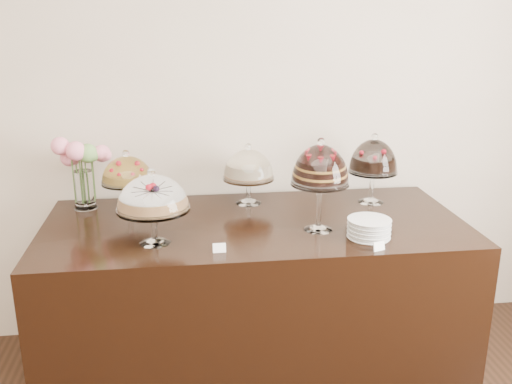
{
  "coord_description": "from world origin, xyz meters",
  "views": [
    {
      "loc": [
        -0.11,
        -0.34,
        1.95
      ],
      "look_at": [
        0.24,
        2.4,
        1.08
      ],
      "focal_mm": 40.0,
      "sensor_mm": 36.0,
      "label": 1
    }
  ],
  "objects": [
    {
      "name": "cake_stand_fruit_tart",
      "position": [
        -0.43,
        2.67,
        1.13
      ],
      "size": [
        0.28,
        0.28,
        0.36
      ],
      "color": "white",
      "rests_on": "display_counter"
    },
    {
      "name": "plate_stack",
      "position": [
        0.76,
        2.16,
        0.95
      ],
      "size": [
        0.21,
        0.21,
        0.09
      ],
      "color": "silver",
      "rests_on": "display_counter"
    },
    {
      "name": "price_card_left",
      "position": [
        0.03,
        2.07,
        0.92
      ],
      "size": [
        0.06,
        0.02,
        0.04
      ],
      "primitive_type": "cube",
      "rotation": [
        -0.21,
        0.0,
        -0.01
      ],
      "color": "white",
      "rests_on": "display_counter"
    },
    {
      "name": "cake_stand_dark_choco",
      "position": [
        0.95,
        2.69,
        1.16
      ],
      "size": [
        0.28,
        0.28,
        0.41
      ],
      "color": "white",
      "rests_on": "display_counter"
    },
    {
      "name": "wall_back",
      "position": [
        0.0,
        3.0,
        1.5
      ],
      "size": [
        5.0,
        0.04,
        3.0
      ],
      "primitive_type": "cube",
      "color": "#C3B39D",
      "rests_on": "ground"
    },
    {
      "name": "cake_stand_sugar_sponge",
      "position": [
        -0.27,
        2.23,
        1.14
      ],
      "size": [
        0.35,
        0.35,
        0.37
      ],
      "color": "white",
      "rests_on": "display_counter"
    },
    {
      "name": "display_counter",
      "position": [
        0.24,
        2.45,
        0.45
      ],
      "size": [
        2.2,
        1.0,
        0.9
      ],
      "primitive_type": "cube",
      "color": "black",
      "rests_on": "ground"
    },
    {
      "name": "flower_vase",
      "position": [
        -0.67,
        2.79,
        1.16
      ],
      "size": [
        0.29,
        0.26,
        0.42
      ],
      "color": "white",
      "rests_on": "display_counter"
    },
    {
      "name": "cake_stand_cheesecake",
      "position": [
        0.24,
        2.76,
        1.11
      ],
      "size": [
        0.29,
        0.29,
        0.35
      ],
      "color": "white",
      "rests_on": "display_counter"
    },
    {
      "name": "price_card_right",
      "position": [
        0.76,
        2.0,
        0.92
      ],
      "size": [
        0.06,
        0.03,
        0.04
      ],
      "primitive_type": "cube",
      "rotation": [
        -0.21,
        0.0,
        0.35
      ],
      "color": "white",
      "rests_on": "display_counter"
    },
    {
      "name": "cake_stand_choco_layer",
      "position": [
        0.54,
        2.3,
        1.22
      ],
      "size": [
        0.29,
        0.29,
        0.48
      ],
      "color": "white",
      "rests_on": "display_counter"
    }
  ]
}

